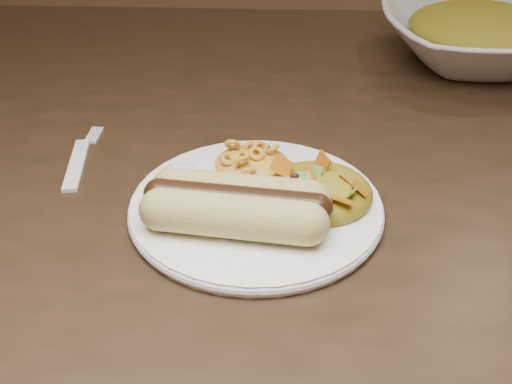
{
  "coord_description": "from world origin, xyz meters",
  "views": [
    {
      "loc": [
        0.06,
        -0.63,
        1.07
      ],
      "look_at": [
        0.04,
        -0.18,
        0.77
      ],
      "focal_mm": 42.0,
      "sensor_mm": 36.0,
      "label": 1
    }
  ],
  "objects_px": {
    "table": "(233,190)",
    "serving_bowl": "(482,38)",
    "plate": "(256,206)",
    "fork": "(77,164)"
  },
  "relations": [
    {
      "from": "plate",
      "to": "fork",
      "type": "height_order",
      "value": "plate"
    },
    {
      "from": "table",
      "to": "serving_bowl",
      "type": "xyz_separation_m",
      "value": [
        0.34,
        0.21,
        0.13
      ]
    },
    {
      "from": "table",
      "to": "serving_bowl",
      "type": "height_order",
      "value": "serving_bowl"
    },
    {
      "from": "table",
      "to": "fork",
      "type": "distance_m",
      "value": 0.21
    },
    {
      "from": "serving_bowl",
      "to": "table",
      "type": "bearing_deg",
      "value": -147.75
    },
    {
      "from": "fork",
      "to": "serving_bowl",
      "type": "distance_m",
      "value": 0.59
    },
    {
      "from": "serving_bowl",
      "to": "fork",
      "type": "bearing_deg",
      "value": -147.18
    },
    {
      "from": "plate",
      "to": "fork",
      "type": "relative_size",
      "value": 1.73
    },
    {
      "from": "table",
      "to": "plate",
      "type": "relative_size",
      "value": 6.93
    },
    {
      "from": "table",
      "to": "plate",
      "type": "distance_m",
      "value": 0.21
    }
  ]
}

